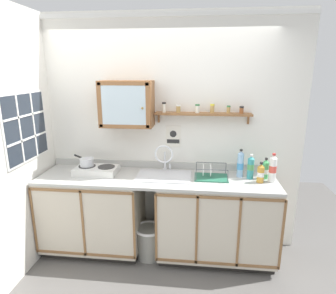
{
  "coord_description": "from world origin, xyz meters",
  "views": [
    {
      "loc": [
        0.46,
        -2.58,
        2.06
      ],
      "look_at": [
        0.12,
        0.47,
        1.25
      ],
      "focal_mm": 30.78,
      "sensor_mm": 36.0,
      "label": 1
    }
  ],
  "objects_px": {
    "bottle_water_blue_2": "(240,164)",
    "bottle_juice_amber_4": "(261,173)",
    "saucepan": "(86,162)",
    "trash_bin": "(149,241)",
    "bottle_detergent_teal_3": "(251,167)",
    "sink": "(164,176)",
    "hot_plate_stove": "(96,170)",
    "dish_rack": "(210,176)",
    "bottle_soda_green_1": "(265,169)",
    "warning_sign": "(173,137)",
    "wall_cabinet": "(127,104)",
    "bottle_opaque_white_0": "(273,169)"
  },
  "relations": [
    {
      "from": "bottle_detergent_teal_3",
      "to": "hot_plate_stove",
      "type": "bearing_deg",
      "value": -178.96
    },
    {
      "from": "bottle_water_blue_2",
      "to": "dish_rack",
      "type": "relative_size",
      "value": 0.88
    },
    {
      "from": "sink",
      "to": "hot_plate_stove",
      "type": "distance_m",
      "value": 0.77
    },
    {
      "from": "saucepan",
      "to": "trash_bin",
      "type": "height_order",
      "value": "saucepan"
    },
    {
      "from": "warning_sign",
      "to": "bottle_opaque_white_0",
      "type": "bearing_deg",
      "value": -16.32
    },
    {
      "from": "hot_plate_stove",
      "to": "dish_rack",
      "type": "distance_m",
      "value": 1.27
    },
    {
      "from": "bottle_detergent_teal_3",
      "to": "dish_rack",
      "type": "distance_m",
      "value": 0.44
    },
    {
      "from": "hot_plate_stove",
      "to": "bottle_opaque_white_0",
      "type": "xyz_separation_m",
      "value": [
        1.91,
        -0.04,
        0.11
      ]
    },
    {
      "from": "bottle_detergent_teal_3",
      "to": "bottle_juice_amber_4",
      "type": "xyz_separation_m",
      "value": [
        0.09,
        -0.1,
        -0.03
      ]
    },
    {
      "from": "bottle_water_blue_2",
      "to": "bottle_juice_amber_4",
      "type": "distance_m",
      "value": 0.24
    },
    {
      "from": "bottle_detergent_teal_3",
      "to": "wall_cabinet",
      "type": "relative_size",
      "value": 0.47
    },
    {
      "from": "sink",
      "to": "dish_rack",
      "type": "bearing_deg",
      "value": -1.24
    },
    {
      "from": "saucepan",
      "to": "warning_sign",
      "type": "distance_m",
      "value": 1.03
    },
    {
      "from": "sink",
      "to": "wall_cabinet",
      "type": "xyz_separation_m",
      "value": [
        -0.42,
        0.13,
        0.78
      ]
    },
    {
      "from": "saucepan",
      "to": "hot_plate_stove",
      "type": "bearing_deg",
      "value": -12.02
    },
    {
      "from": "bottle_water_blue_2",
      "to": "warning_sign",
      "type": "relative_size",
      "value": 1.23
    },
    {
      "from": "hot_plate_stove",
      "to": "bottle_soda_green_1",
      "type": "bearing_deg",
      "value": 1.57
    },
    {
      "from": "bottle_opaque_white_0",
      "to": "wall_cabinet",
      "type": "xyz_separation_m",
      "value": [
        -1.56,
        0.18,
        0.63
      ]
    },
    {
      "from": "warning_sign",
      "to": "bottle_water_blue_2",
      "type": "bearing_deg",
      "value": -14.71
    },
    {
      "from": "sink",
      "to": "bottle_water_blue_2",
      "type": "distance_m",
      "value": 0.84
    },
    {
      "from": "bottle_soda_green_1",
      "to": "bottle_detergent_teal_3",
      "type": "bearing_deg",
      "value": -172.79
    },
    {
      "from": "saucepan",
      "to": "bottle_water_blue_2",
      "type": "bearing_deg",
      "value": 1.68
    },
    {
      "from": "hot_plate_stove",
      "to": "trash_bin",
      "type": "bearing_deg",
      "value": -10.95
    },
    {
      "from": "bottle_juice_amber_4",
      "to": "dish_rack",
      "type": "distance_m",
      "value": 0.52
    },
    {
      "from": "bottle_water_blue_2",
      "to": "warning_sign",
      "type": "height_order",
      "value": "warning_sign"
    },
    {
      "from": "saucepan",
      "to": "dish_rack",
      "type": "relative_size",
      "value": 0.83
    },
    {
      "from": "saucepan",
      "to": "bottle_soda_green_1",
      "type": "bearing_deg",
      "value": 0.75
    },
    {
      "from": "dish_rack",
      "to": "warning_sign",
      "type": "distance_m",
      "value": 0.62
    },
    {
      "from": "bottle_soda_green_1",
      "to": "bottle_water_blue_2",
      "type": "relative_size",
      "value": 0.74
    },
    {
      "from": "bottle_detergent_teal_3",
      "to": "wall_cabinet",
      "type": "bearing_deg",
      "value": 175.48
    },
    {
      "from": "sink",
      "to": "bottle_soda_green_1",
      "type": "height_order",
      "value": "sink"
    },
    {
      "from": "bottle_detergent_teal_3",
      "to": "trash_bin",
      "type": "height_order",
      "value": "bottle_detergent_teal_3"
    },
    {
      "from": "bottle_juice_amber_4",
      "to": "warning_sign",
      "type": "height_order",
      "value": "warning_sign"
    },
    {
      "from": "bottle_soda_green_1",
      "to": "bottle_detergent_teal_3",
      "type": "xyz_separation_m",
      "value": [
        -0.16,
        -0.02,
        0.03
      ]
    },
    {
      "from": "bottle_juice_amber_4",
      "to": "bottle_soda_green_1",
      "type": "bearing_deg",
      "value": 58.45
    },
    {
      "from": "sink",
      "to": "bottle_water_blue_2",
      "type": "xyz_separation_m",
      "value": [
        0.83,
        0.07,
        0.15
      ]
    },
    {
      "from": "wall_cabinet",
      "to": "warning_sign",
      "type": "xyz_separation_m",
      "value": [
        0.5,
        0.13,
        -0.38
      ]
    },
    {
      "from": "bottle_detergent_teal_3",
      "to": "warning_sign",
      "type": "xyz_separation_m",
      "value": [
        -0.85,
        0.24,
        0.26
      ]
    },
    {
      "from": "hot_plate_stove",
      "to": "warning_sign",
      "type": "distance_m",
      "value": 0.95
    },
    {
      "from": "bottle_soda_green_1",
      "to": "hot_plate_stove",
      "type": "bearing_deg",
      "value": -178.43
    },
    {
      "from": "saucepan",
      "to": "dish_rack",
      "type": "height_order",
      "value": "saucepan"
    },
    {
      "from": "saucepan",
      "to": "bottle_soda_green_1",
      "type": "relative_size",
      "value": 1.28
    },
    {
      "from": "bottle_juice_amber_4",
      "to": "trash_bin",
      "type": "distance_m",
      "value": 1.44
    },
    {
      "from": "bottle_soda_green_1",
      "to": "bottle_detergent_teal_3",
      "type": "relative_size",
      "value": 0.85
    },
    {
      "from": "hot_plate_stove",
      "to": "dish_rack",
      "type": "xyz_separation_m",
      "value": [
        1.27,
        -0.0,
        -0.01
      ]
    },
    {
      "from": "saucepan",
      "to": "bottle_soda_green_1",
      "type": "distance_m",
      "value": 1.98
    },
    {
      "from": "hot_plate_stove",
      "to": "dish_rack",
      "type": "bearing_deg",
      "value": -0.15
    },
    {
      "from": "dish_rack",
      "to": "bottle_soda_green_1",
      "type": "bearing_deg",
      "value": 5.32
    },
    {
      "from": "sink",
      "to": "dish_rack",
      "type": "xyz_separation_m",
      "value": [
        0.51,
        -0.01,
        0.03
      ]
    },
    {
      "from": "hot_plate_stove",
      "to": "bottle_detergent_teal_3",
      "type": "xyz_separation_m",
      "value": [
        1.7,
        0.03,
        0.09
      ]
    }
  ]
}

